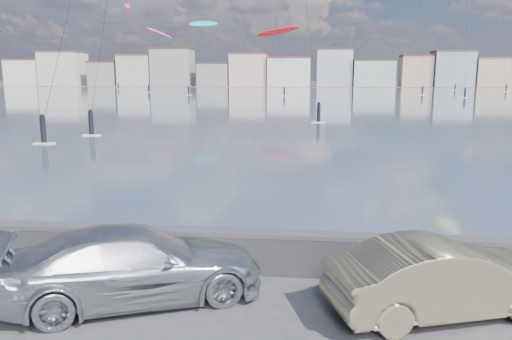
{
  "coord_description": "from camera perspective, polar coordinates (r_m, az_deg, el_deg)",
  "views": [
    {
      "loc": [
        2.32,
        -8.18,
        4.55
      ],
      "look_at": [
        1.0,
        4.0,
        2.2
      ],
      "focal_mm": 35.0,
      "sensor_mm": 36.0,
      "label": 1
    }
  ],
  "objects": [
    {
      "name": "car_champagne",
      "position": [
        10.38,
        20.59,
        -11.46
      ],
      "size": [
        4.69,
        2.87,
        1.46
      ],
      "primitive_type": "imported",
      "rotation": [
        0.0,
        0.0,
        1.89
      ],
      "color": "tan",
      "rests_on": "ground"
    },
    {
      "name": "kitesurfer_15",
      "position": [
        178.7,
        -14.52,
        17.54
      ],
      "size": [
        4.46,
        14.49,
        28.77
      ],
      "color": "#E5338C",
      "rests_on": "ground"
    },
    {
      "name": "kitesurfer_2",
      "position": [
        125.99,
        -6.02,
        16.23
      ],
      "size": [
        7.55,
        18.23,
        18.22
      ],
      "color": "#19BFBF",
      "rests_on": "ground"
    },
    {
      "name": "far_shore_strip",
      "position": [
        208.25,
        5.63,
        9.57
      ],
      "size": [
        500.0,
        60.0,
        0.0
      ],
      "primitive_type": "cube",
      "color": "#4C473D",
      "rests_on": "ground"
    },
    {
      "name": "kitesurfer_13",
      "position": [
        121.2,
        2.51,
        15.49
      ],
      "size": [
        10.53,
        16.04,
        16.36
      ],
      "color": "red",
      "rests_on": "ground"
    },
    {
      "name": "kitesurfer_14",
      "position": [
        166.07,
        26.34,
        17.06
      ],
      "size": [
        8.3,
        16.44,
        27.19
      ],
      "color": "#E5338C",
      "rests_on": "ground"
    },
    {
      "name": "far_buildings",
      "position": [
        194.19,
        6.01,
        11.25
      ],
      "size": [
        240.79,
        13.26,
        14.6
      ],
      "color": "white",
      "rests_on": "ground"
    },
    {
      "name": "car_silver",
      "position": [
        10.61,
        -13.7,
        -10.43
      ],
      "size": [
        5.62,
        4.0,
        1.51
      ],
      "primitive_type": "imported",
      "rotation": [
        0.0,
        0.0,
        1.98
      ],
      "color": "silver",
      "rests_on": "ground"
    },
    {
      "name": "bay_water",
      "position": [
        99.81,
        4.91,
        8.22
      ],
      "size": [
        500.0,
        177.0,
        0.0
      ],
      "primitive_type": "cube",
      "color": "#435163",
      "rests_on": "ground"
    },
    {
      "name": "seawall",
      "position": [
        11.82,
        -5.58,
        -8.83
      ],
      "size": [
        400.0,
        0.36,
        1.08
      ],
      "color": "#28282B",
      "rests_on": "ground"
    },
    {
      "name": "kitesurfer_6",
      "position": [
        140.1,
        -11.03,
        15.01
      ],
      "size": [
        7.06,
        11.43,
        17.22
      ],
      "color": "#E5338C",
      "rests_on": "ground"
    },
    {
      "name": "ground",
      "position": [
        9.65,
        -8.91,
        -17.43
      ],
      "size": [
        700.0,
        700.0,
        0.0
      ],
      "primitive_type": "plane",
      "color": "#333335",
      "rests_on": "ground"
    }
  ]
}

